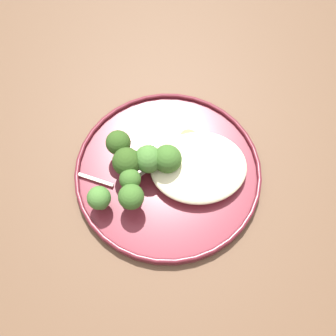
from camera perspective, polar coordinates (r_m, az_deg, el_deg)
The scene contains 19 objects.
ground at distance 1.33m, azimuth -1.44°, elevation -12.65°, with size 6.00×6.00×0.00m, color #47423D.
wooden_dining_table at distance 0.70m, azimuth -2.65°, elevation -0.21°, with size 1.40×1.00×0.74m.
dinner_plate at distance 0.60m, azimuth -0.00°, elevation -0.48°, with size 0.29×0.29×0.02m.
noodle_bed at distance 0.59m, azimuth 4.51°, elevation 0.22°, with size 0.15×0.12×0.03m.
seared_scallop_left_edge at distance 0.58m, azimuth 3.17°, elevation -3.51°, with size 0.03×0.03×0.02m.
seared_scallop_large_seared at distance 0.60m, azimuth 5.62°, elevation 0.27°, with size 0.03×0.03×0.01m.
seared_scallop_right_edge at distance 0.59m, azimuth 4.05°, elevation -1.26°, with size 0.03×0.03×0.02m.
seared_scallop_rear_pale at distance 0.61m, azimuth 3.06°, elevation 4.04°, with size 0.03×0.03×0.01m.
seared_scallop_front_small at distance 0.59m, azimuth -0.51°, elevation 0.50°, with size 0.03×0.03×0.01m.
broccoli_floret_front_edge at distance 0.56m, azimuth -5.59°, elevation -1.80°, with size 0.03×0.03×0.05m.
broccoli_floret_left_leaning at distance 0.57m, azimuth -3.30°, elevation 1.26°, with size 0.04×0.04×0.06m.
broccoli_floret_small_sprig at distance 0.56m, azimuth -10.12°, elevation -4.42°, with size 0.03×0.03×0.05m.
broccoli_floret_rear_charred at distance 0.57m, azimuth -6.10°, elevation 0.85°, with size 0.04×0.04×0.06m.
broccoli_floret_tall_stalk at distance 0.57m, azimuth -0.09°, elevation 1.26°, with size 0.04×0.04×0.06m.
broccoli_floret_beside_noodles at distance 0.55m, azimuth -5.46°, elevation -4.29°, with size 0.04×0.04×0.06m.
broccoli_floret_near_rim at distance 0.59m, azimuth -7.34°, elevation 3.64°, with size 0.04×0.04×0.06m.
onion_sliver_long_sliver at distance 0.60m, azimuth -4.30°, elevation -1.08°, with size 0.06×0.01×0.00m, color silver.
onion_sliver_pale_crescent at distance 0.60m, azimuth -5.95°, elevation -0.50°, with size 0.05×0.01×0.00m, color silver.
onion_sliver_curled_piece at distance 0.60m, azimuth -10.62°, elevation -1.71°, with size 0.06×0.01×0.00m, color silver.
Camera 1 is at (0.01, -0.31, 1.29)m, focal length 41.31 mm.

